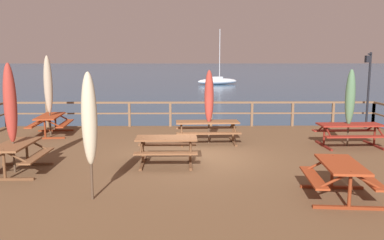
# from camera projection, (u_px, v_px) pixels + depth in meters

# --- Properties ---
(ground_plane) EXTENTS (600.00, 600.00, 0.00)m
(ground_plane) POSITION_uv_depth(u_px,v_px,m) (192.00, 179.00, 11.93)
(ground_plane) COLOR navy
(wooden_deck) EXTENTS (16.34, 11.17, 0.69)m
(wooden_deck) POSITION_uv_depth(u_px,v_px,m) (192.00, 168.00, 11.87)
(wooden_deck) COLOR brown
(wooden_deck) RESTS_ON ground
(railing_waterside_far) EXTENTS (16.14, 0.10, 1.09)m
(railing_waterside_far) POSITION_uv_depth(u_px,v_px,m) (191.00, 109.00, 17.08)
(railing_waterside_far) COLOR brown
(railing_waterside_far) RESTS_ON wooden_deck
(picnic_table_mid_left) EXTENTS (2.25, 1.49, 0.78)m
(picnic_table_mid_left) POSITION_uv_depth(u_px,v_px,m) (207.00, 127.00, 13.77)
(picnic_table_mid_left) COLOR brown
(picnic_table_mid_left) RESTS_ON wooden_deck
(picnic_table_front_left) EXTENTS (1.42, 1.77, 0.78)m
(picnic_table_front_left) POSITION_uv_depth(u_px,v_px,m) (16.00, 151.00, 10.17)
(picnic_table_front_left) COLOR brown
(picnic_table_front_left) RESTS_ON wooden_deck
(picnic_table_back_right) EXTENTS (1.71, 1.42, 0.78)m
(picnic_table_back_right) POSITION_uv_depth(u_px,v_px,m) (167.00, 145.00, 10.97)
(picnic_table_back_right) COLOR brown
(picnic_table_back_right) RESTS_ON wooden_deck
(picnic_table_back_left) EXTENTS (1.56, 2.05, 0.78)m
(picnic_table_back_left) POSITION_uv_depth(u_px,v_px,m) (50.00, 121.00, 15.19)
(picnic_table_back_left) COLOR #993819
(picnic_table_back_left) RESTS_ON wooden_deck
(picnic_table_mid_right) EXTENTS (2.14, 1.47, 0.78)m
(picnic_table_mid_right) POSITION_uv_depth(u_px,v_px,m) (350.00, 130.00, 13.20)
(picnic_table_mid_right) COLOR maroon
(picnic_table_mid_right) RESTS_ON wooden_deck
(picnic_table_front_right) EXTENTS (1.54, 1.73, 0.78)m
(picnic_table_front_right) POSITION_uv_depth(u_px,v_px,m) (341.00, 173.00, 8.26)
(picnic_table_front_right) COLOR #993819
(picnic_table_front_right) RESTS_ON wooden_deck
(patio_umbrella_tall_front) EXTENTS (0.32, 0.32, 2.55)m
(patio_umbrella_tall_front) POSITION_uv_depth(u_px,v_px,m) (209.00, 97.00, 13.58)
(patio_umbrella_tall_front) COLOR #4C3828
(patio_umbrella_tall_front) RESTS_ON wooden_deck
(patio_umbrella_short_back) EXTENTS (0.32, 0.32, 2.84)m
(patio_umbrella_short_back) POSITION_uv_depth(u_px,v_px,m) (10.00, 104.00, 9.97)
(patio_umbrella_short_back) COLOR #4C3828
(patio_umbrella_short_back) RESTS_ON wooden_deck
(patio_umbrella_tall_mid_left) EXTENTS (0.32, 0.32, 2.68)m
(patio_umbrella_tall_mid_left) POSITION_uv_depth(u_px,v_px,m) (89.00, 120.00, 8.01)
(patio_umbrella_tall_mid_left) COLOR #4C3828
(patio_umbrella_tall_mid_left) RESTS_ON wooden_deck
(patio_umbrella_tall_mid_right) EXTENTS (0.32, 0.32, 3.06)m
(patio_umbrella_tall_mid_right) POSITION_uv_depth(u_px,v_px,m) (48.00, 85.00, 14.97)
(patio_umbrella_tall_mid_right) COLOR #4C3828
(patio_umbrella_tall_mid_right) RESTS_ON wooden_deck
(patio_umbrella_tall_back_left) EXTENTS (0.32, 0.32, 2.59)m
(patio_umbrella_tall_back_left) POSITION_uv_depth(u_px,v_px,m) (350.00, 98.00, 13.10)
(patio_umbrella_tall_back_left) COLOR #4C3828
(patio_umbrella_tall_back_left) RESTS_ON wooden_deck
(lamp_post_hooked) EXTENTS (0.46, 0.60, 3.20)m
(lamp_post_hooked) POSITION_uv_depth(u_px,v_px,m) (368.00, 79.00, 16.25)
(lamp_post_hooked) COLOR black
(lamp_post_hooked) RESTS_ON wooden_deck
(sailboat_distant) EXTENTS (6.21, 3.69, 7.72)m
(sailboat_distant) POSITION_uv_depth(u_px,v_px,m) (217.00, 81.00, 55.69)
(sailboat_distant) COLOR silver
(sailboat_distant) RESTS_ON ground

